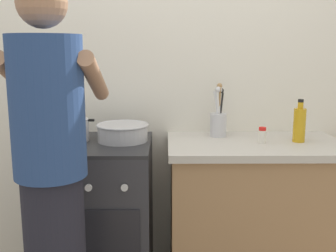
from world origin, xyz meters
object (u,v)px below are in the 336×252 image
(stove_range, at_px, (100,217))
(utensil_crock, at_px, (218,120))
(pot, at_px, (74,130))
(oil_bottle, at_px, (299,124))
(spice_bottle, at_px, (262,136))
(person, at_px, (52,184))
(mixing_bowl, at_px, (123,132))

(stove_range, bearing_deg, utensil_crock, 12.70)
(stove_range, height_order, pot, pot)
(utensil_crock, height_order, oil_bottle, utensil_crock)
(spice_bottle, bearing_deg, oil_bottle, 9.78)
(pot, relative_size, spice_bottle, 2.58)
(stove_range, relative_size, oil_bottle, 3.69)
(utensil_crock, bearing_deg, oil_bottle, -18.45)
(spice_bottle, distance_m, person, 1.18)
(pot, bearing_deg, oil_bottle, -1.46)
(stove_range, distance_m, person, 0.74)
(mixing_bowl, bearing_deg, utensil_crock, 12.00)
(utensil_crock, bearing_deg, spice_bottle, -39.58)
(spice_bottle, relative_size, person, 0.05)
(stove_range, bearing_deg, mixing_bowl, 15.52)
(pot, bearing_deg, mixing_bowl, -1.10)
(person, bearing_deg, oil_bottle, 26.41)
(mixing_bowl, xyz_separation_m, utensil_crock, (0.56, 0.12, 0.05))
(pot, height_order, spice_bottle, pot)
(stove_range, bearing_deg, oil_bottle, 0.58)
(utensil_crock, bearing_deg, stove_range, -167.30)
(stove_range, relative_size, person, 0.53)
(stove_range, distance_m, spice_bottle, 1.05)
(person, bearing_deg, stove_range, 81.14)
(pot, bearing_deg, utensil_crock, 7.73)
(utensil_crock, xyz_separation_m, person, (-0.80, -0.76, -0.14))
(oil_bottle, bearing_deg, stove_range, -179.42)
(mixing_bowl, distance_m, spice_bottle, 0.79)
(utensil_crock, xyz_separation_m, spice_bottle, (0.22, -0.18, -0.06))
(oil_bottle, relative_size, person, 0.14)
(stove_range, relative_size, mixing_bowl, 3.00)
(utensil_crock, bearing_deg, person, -136.30)
(mixing_bowl, bearing_deg, oil_bottle, -1.56)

